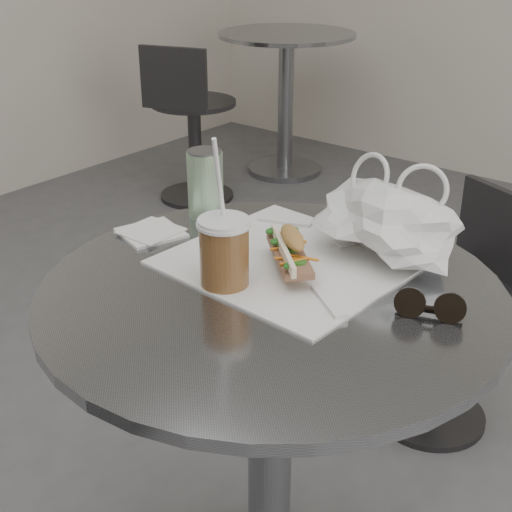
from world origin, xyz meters
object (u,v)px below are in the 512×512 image
Objects in this scene: bg_table at (286,87)px; sunglasses at (430,307)px; bg_chair at (191,133)px; iced_coffee at (224,252)px; banh_mi at (291,252)px; cafe_table at (270,422)px; chair_far at (451,325)px; drink_can at (205,184)px.

sunglasses is at bearing -49.13° from bg_table.
bg_chair is 3.04× the size of iced_coffee.
sunglasses is at bearing 43.53° from banh_mi.
cafe_table is 2.31m from bg_chair.
chair_far is at bearing -41.33° from bg_table.
chair_far is 4.84× the size of drink_can.
iced_coffee is 1.86× the size of drink_can.
chair_far is at bearing 90.02° from cafe_table.
cafe_table is 3.76× the size of banh_mi.
sunglasses is (1.94, -1.50, 0.41)m from bg_chair.
iced_coffee is at bearing -62.49° from bg_chair.
drink_can is (-0.29, -0.63, 0.51)m from chair_far.
drink_can reaches higher than banh_mi.
cafe_table is 7.31× the size of sunglasses.
bg_table is 7.12× the size of sunglasses.
drink_can is (-0.23, 0.20, 0.01)m from iced_coffee.
drink_can is at bearing 151.06° from cafe_table.
bg_table is 2.68m from banh_mi.
banh_mi reaches higher than chair_far.
bg_table is 2.14m from chair_far.
bg_table is at bearing 108.51° from sunglasses.
banh_mi is at bearing -53.33° from bg_table.
bg_chair is 2.48m from sunglasses.
iced_coffee reaches higher than bg_chair.
iced_coffee is (-0.05, -0.11, 0.02)m from banh_mi.
banh_mi is 1.50× the size of drink_can.
cafe_table is 5.63× the size of drink_can.
bg_chair is at bearing -179.68° from banh_mi.
drink_can is (-0.29, 0.16, 0.34)m from cafe_table.
iced_coffee is at bearing -146.10° from cafe_table.
chair_far is at bearing 65.56° from drink_can.
iced_coffee reaches higher than chair_far.
banh_mi is at bearing -18.85° from drink_can.
drink_can reaches higher than bg_table.
chair_far is at bearing 86.20° from sunglasses.
sunglasses is 0.54m from drink_can.
bg_table is at bearing 122.73° from drink_can.
bg_table is 3.66× the size of banh_mi.
bg_chair is (-0.09, -0.63, -0.12)m from bg_table.
bg_table is 2.45m from drink_can.
sunglasses reaches higher than bg_table.
banh_mi is 0.30m from drink_can.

